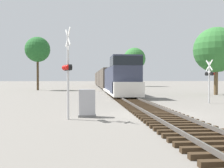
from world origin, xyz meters
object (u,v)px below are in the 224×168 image
at_px(tree_far_right, 216,50).
at_px(tree_deep_background, 134,59).
at_px(relay_cabinet, 87,103).
at_px(tree_mid_background, 38,50).
at_px(freight_train, 105,79).
at_px(crossing_signal_near, 67,69).
at_px(crossing_signal_far, 209,77).

relative_size(tree_far_right, tree_deep_background, 0.83).
height_order(relay_cabinet, tree_far_right, tree_far_right).
bearing_deg(tree_deep_background, tree_mid_background, -134.66).
xyz_separation_m(freight_train, tree_deep_background, (8.50, 11.54, 5.28)).
relative_size(freight_train, crossing_signal_near, 14.60).
bearing_deg(crossing_signal_far, tree_deep_background, -11.18).
bearing_deg(tree_far_right, relay_cabinet, -132.48).
bearing_deg(tree_deep_background, crossing_signal_far, -92.76).
bearing_deg(relay_cabinet, tree_deep_background, 77.22).
bearing_deg(tree_far_right, crossing_signal_near, -132.89).
relative_size(tree_mid_background, tree_deep_background, 0.92).
bearing_deg(tree_mid_background, tree_far_right, -31.94).
bearing_deg(tree_mid_background, crossing_signal_near, -77.09).
distance_m(crossing_signal_near, tree_deep_background, 57.16).
xyz_separation_m(crossing_signal_near, tree_mid_background, (-7.79, 33.99, 4.62)).
bearing_deg(tree_deep_background, tree_far_right, -84.15).
height_order(freight_train, tree_mid_background, tree_mid_background).
distance_m(crossing_signal_far, tree_deep_background, 48.11).
relative_size(crossing_signal_far, tree_deep_background, 0.35).
xyz_separation_m(freight_train, tree_mid_background, (-12.64, -9.85, 5.16)).
xyz_separation_m(crossing_signal_far, relay_cabinet, (-10.07, -6.78, -1.49)).
height_order(freight_train, tree_deep_background, tree_deep_background).
bearing_deg(crossing_signal_near, crossing_signal_far, 106.07).
xyz_separation_m(relay_cabinet, tree_far_right, (16.16, 17.64, 4.94)).
height_order(freight_train, tree_far_right, tree_far_right).
distance_m(crossing_signal_near, crossing_signal_far, 13.41).
height_order(crossing_signal_far, tree_deep_background, tree_deep_background).
xyz_separation_m(crossing_signal_far, tree_far_right, (6.09, 10.86, 3.45)).
distance_m(relay_cabinet, tree_deep_background, 56.34).
height_order(freight_train, crossing_signal_far, freight_train).
relative_size(tree_far_right, tree_mid_background, 0.91).
distance_m(relay_cabinet, tree_mid_background, 34.92).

